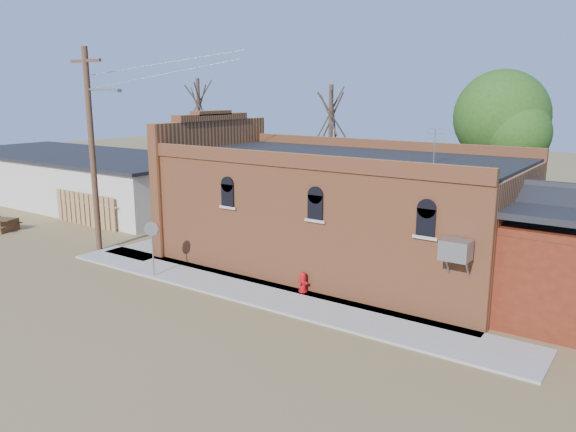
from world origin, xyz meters
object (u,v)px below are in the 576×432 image
Objects in this scene: utility_pole at (93,146)px; picnic_table at (1,223)px; fire_hydrant at (303,282)px; trash_barrel at (216,228)px; stop_sign at (152,234)px; brick_bar at (333,210)px.

utility_pole is 4.75× the size of picnic_table.
fire_hydrant is 0.92× the size of trash_barrel.
stop_sign is at bearing -157.27° from fire_hydrant.
brick_bar is 7.34m from stop_sign.
brick_bar is 21.99× the size of fire_hydrant.
trash_barrel is (-7.92, 4.09, 0.04)m from fire_hydrant.
utility_pole reaches higher than stop_sign.
picnic_table is at bearing 163.45° from stop_sign.
picnic_table is at bearing -170.52° from fire_hydrant.
brick_bar is 10.96m from utility_pole.
brick_bar reaches higher than fire_hydrant.
stop_sign reaches higher than trash_barrel.
trash_barrel is 11.49m from picnic_table.
stop_sign is 6.38m from trash_barrel.
utility_pole is (-9.79, -4.29, 2.43)m from brick_bar.
fire_hydrant is at bearing -12.79° from picnic_table.
stop_sign is at bearing -13.62° from utility_pole.
utility_pole reaches higher than brick_bar.
fire_hydrant is at bearing -27.34° from trash_barrel.
stop_sign is 1.15× the size of picnic_table.
trash_barrel is at bearing 95.71° from stop_sign.
picnic_table is at bearing -152.31° from trash_barrel.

